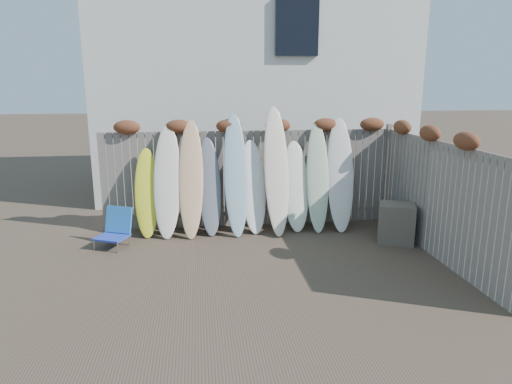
{
  "coord_description": "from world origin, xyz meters",
  "views": [
    {
      "loc": [
        -1.04,
        -6.85,
        2.95
      ],
      "look_at": [
        0.0,
        1.2,
        1.0
      ],
      "focal_mm": 32.0,
      "sensor_mm": 36.0,
      "label": 1
    }
  ],
  "objects": [
    {
      "name": "surfboard_2",
      "position": [
        -1.19,
        1.93,
        1.12
      ],
      "size": [
        0.55,
        0.83,
        2.25
      ],
      "primitive_type": "ellipsoid",
      "rotation": [
        -0.31,
        0.0,
        -0.09
      ],
      "color": "tan",
      "rests_on": "ground"
    },
    {
      "name": "back_fence",
      "position": [
        0.06,
        2.39,
        1.18
      ],
      "size": [
        6.05,
        0.28,
        2.24
      ],
      "color": "slate",
      "rests_on": "ground"
    },
    {
      "name": "surfboard_8",
      "position": [
        1.36,
        1.97,
        1.08
      ],
      "size": [
        0.53,
        0.81,
        2.16
      ],
      "primitive_type": "ellipsoid",
      "rotation": [
        -0.31,
        0.0,
        -0.1
      ],
      "color": "beige",
      "rests_on": "ground"
    },
    {
      "name": "wooden_crate",
      "position": [
        2.64,
        0.96,
        0.37
      ],
      "size": [
        0.78,
        0.72,
        0.75
      ],
      "primitive_type": "cube",
      "rotation": [
        0.0,
        0.0,
        -0.36
      ],
      "color": "brown",
      "rests_on": "ground"
    },
    {
      "name": "surfboard_4",
      "position": [
        -0.31,
        1.94,
        1.18
      ],
      "size": [
        0.47,
        0.83,
        2.36
      ],
      "primitive_type": "ellipsoid",
      "rotation": [
        -0.31,
        0.0,
        0.01
      ],
      "color": "#8EB1C4",
      "rests_on": "ground"
    },
    {
      "name": "surfboard_9",
      "position": [
        1.83,
        1.95,
        1.13
      ],
      "size": [
        0.62,
        0.84,
        2.25
      ],
      "primitive_type": "ellipsoid",
      "rotation": [
        -0.31,
        0.0,
        -0.1
      ],
      "color": "silver",
      "rests_on": "ground"
    },
    {
      "name": "surfboard_7",
      "position": [
        0.92,
        2.01,
        0.9
      ],
      "size": [
        0.53,
        0.64,
        1.8
      ],
      "primitive_type": "ellipsoid",
      "rotation": [
        -0.31,
        0.0,
        0.0
      ],
      "color": "white",
      "rests_on": "ground"
    },
    {
      "name": "surfboard_6",
      "position": [
        0.5,
        1.9,
        1.25
      ],
      "size": [
        0.49,
        0.87,
        2.49
      ],
      "primitive_type": "ellipsoid",
      "rotation": [
        -0.31,
        0.0,
        0.01
      ],
      "color": "#F5E4CD",
      "rests_on": "ground"
    },
    {
      "name": "beach_chair",
      "position": [
        -2.59,
        1.44,
        0.33
      ],
      "size": [
        0.71,
        0.73,
        0.71
      ],
      "color": "#233CB0",
      "rests_on": "ground"
    },
    {
      "name": "ground",
      "position": [
        0.0,
        0.0,
        0.0
      ],
      "size": [
        80.0,
        80.0,
        0.0
      ],
      "primitive_type": "plane",
      "color": "#493A2D"
    },
    {
      "name": "lattice_panel",
      "position": [
        3.06,
        1.22,
        0.95
      ],
      "size": [
        0.15,
        1.27,
        1.91
      ],
      "primitive_type": "cube",
      "rotation": [
        0.0,
        0.0,
        -0.07
      ],
      "color": "brown",
      "rests_on": "ground"
    },
    {
      "name": "surfboard_0",
      "position": [
        -2.05,
        2.01,
        0.85
      ],
      "size": [
        0.47,
        0.62,
        1.71
      ],
      "primitive_type": "ellipsoid",
      "rotation": [
        -0.31,
        0.0,
        -0.01
      ],
      "color": "yellow",
      "rests_on": "ground"
    },
    {
      "name": "surfboard_3",
      "position": [
        -0.83,
        1.99,
        0.95
      ],
      "size": [
        0.5,
        0.71,
        1.9
      ],
      "primitive_type": "ellipsoid",
      "rotation": [
        -0.31,
        0.0,
        0.07
      ],
      "color": "slate",
      "rests_on": "ground"
    },
    {
      "name": "house",
      "position": [
        0.5,
        6.5,
        3.2
      ],
      "size": [
        8.5,
        5.5,
        6.33
      ],
      "color": "silver",
      "rests_on": "ground"
    },
    {
      "name": "surfboard_5",
      "position": [
        0.04,
        2.0,
        0.92
      ],
      "size": [
        0.56,
        0.7,
        1.83
      ],
      "primitive_type": "ellipsoid",
      "rotation": [
        -0.31,
        0.0,
        0.09
      ],
      "color": "white",
      "rests_on": "ground"
    },
    {
      "name": "right_fence",
      "position": [
        2.99,
        0.25,
        1.14
      ],
      "size": [
        0.28,
        4.4,
        2.24
      ],
      "color": "slate",
      "rests_on": "ground"
    },
    {
      "name": "surfboard_1",
      "position": [
        -1.65,
        1.97,
        1.07
      ],
      "size": [
        0.6,
        0.81,
        2.15
      ],
      "primitive_type": "ellipsoid",
      "rotation": [
        -0.31,
        0.0,
        -0.1
      ],
      "color": "white",
      "rests_on": "ground"
    }
  ]
}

